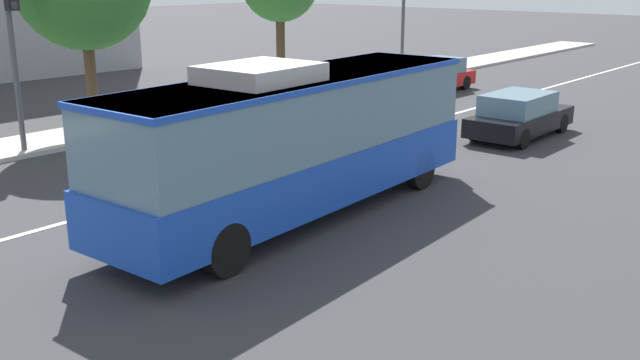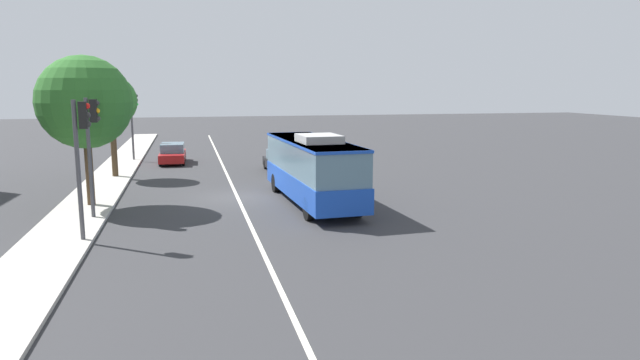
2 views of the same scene
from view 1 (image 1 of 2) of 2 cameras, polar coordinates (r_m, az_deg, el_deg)
The scene contains 8 objects.
ground_plane at distance 20.08m, azimuth -4.31°, elevation 1.04°, with size 160.00×160.00×0.00m, color #333335.
sidewalk_kerb at distance 25.54m, azimuth -15.83°, elevation 3.91°, with size 80.00×2.57×0.14m, color #B2ADA3.
lane_centre_line at distance 20.08m, azimuth -4.32°, elevation 1.06°, with size 76.00×0.16×0.01m, color silver.
transit_bus at distance 15.64m, azimuth -1.74°, elevation 3.54°, with size 10.12×3.03×3.46m.
sedan_black at distance 24.38m, azimuth 15.48°, elevation 4.95°, with size 4.52×1.86×1.46m.
sedan_red at distance 33.12m, azimuth 8.96°, elevation 8.18°, with size 4.55×1.92×1.46m.
traffic_light_mid_block at distance 22.48m, azimuth -23.09°, elevation 10.67°, with size 0.33×0.62×5.20m.
traffic_light_far_corner at distance 35.85m, azimuth 6.82°, elevation 13.41°, with size 0.33×0.62×5.20m.
Camera 1 is at (-13.65, -13.77, 5.23)m, focal length 40.48 mm.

